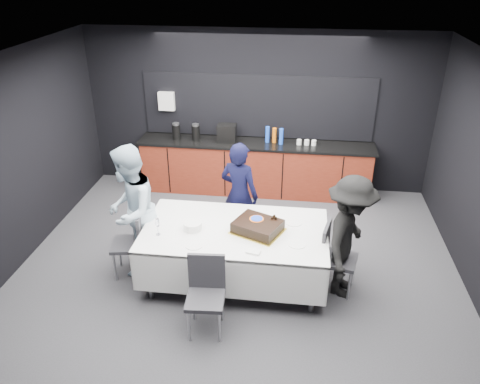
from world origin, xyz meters
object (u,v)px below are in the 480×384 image
object	(u,v)px
person_center	(239,195)
chair_near	(206,289)
cake_assembly	(258,226)
person_left	(131,211)
party_table	(235,238)
person_right	(349,238)
plate_stack	(193,226)
champagne_flute	(157,223)
chair_left	(134,239)
chair_right	(334,253)

from	to	relation	value
person_center	chair_near	bearing A→B (deg)	105.31
cake_assembly	person_left	world-z (taller)	person_left
party_table	person_left	distance (m)	1.41
chair_near	person_right	bearing A→B (deg)	27.75
plate_stack	champagne_flute	distance (m)	0.45
champagne_flute	person_center	distance (m)	1.44
chair_left	person_center	size ratio (longest dim) A/B	0.58
chair_left	chair_right	distance (m)	2.59
cake_assembly	champagne_flute	world-z (taller)	champagne_flute
chair_left	chair_right	bearing A→B (deg)	0.19
champagne_flute	chair_left	world-z (taller)	champagne_flute
cake_assembly	person_center	world-z (taller)	person_center
chair_left	person_left	xyz separation A→B (m)	(-0.04, 0.12, 0.35)
party_table	person_left	bearing A→B (deg)	175.88
chair_right	champagne_flute	bearing A→B (deg)	-173.92
cake_assembly	person_right	xyz separation A→B (m)	(1.11, -0.04, -0.05)
chair_right	party_table	bearing A→B (deg)	179.46
cake_assembly	person_center	distance (m)	0.98
chair_left	person_right	world-z (taller)	person_right
party_table	plate_stack	xyz separation A→B (m)	(-0.53, -0.07, 0.19)
person_center	champagne_flute	bearing A→B (deg)	72.78
plate_stack	cake_assembly	bearing A→B (deg)	3.52
plate_stack	person_center	world-z (taller)	person_center
cake_assembly	chair_left	xyz separation A→B (m)	(-1.63, -0.00, -0.32)
chair_near	person_right	world-z (taller)	person_right
chair_right	person_left	bearing A→B (deg)	177.58
chair_left	person_left	bearing A→B (deg)	109.98
chair_right	chair_left	bearing A→B (deg)	-179.81
party_table	person_right	distance (m)	1.41
chair_left	person_right	distance (m)	2.76
person_center	person_left	bearing A→B (deg)	50.95
chair_near	person_left	world-z (taller)	person_left
champagne_flute	chair_near	world-z (taller)	champagne_flute
cake_assembly	person_right	world-z (taller)	person_right
chair_near	person_center	world-z (taller)	person_center
plate_stack	champagne_flute	bearing A→B (deg)	-156.09
party_table	chair_right	size ratio (longest dim) A/B	2.51
person_center	person_right	bearing A→B (deg)	166.63
cake_assembly	chair_right	distance (m)	1.01
party_table	champagne_flute	world-z (taller)	champagne_flute
plate_stack	person_left	size ratio (longest dim) A/B	0.13
plate_stack	party_table	bearing A→B (deg)	7.28
champagne_flute	person_center	world-z (taller)	person_center
party_table	chair_near	world-z (taller)	chair_near
chair_near	champagne_flute	bearing A→B (deg)	137.57
cake_assembly	chair_left	world-z (taller)	cake_assembly
chair_left	chair_near	bearing A→B (deg)	-37.74
chair_left	person_right	bearing A→B (deg)	-0.77
champagne_flute	person_right	world-z (taller)	person_right
plate_stack	person_right	world-z (taller)	person_right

